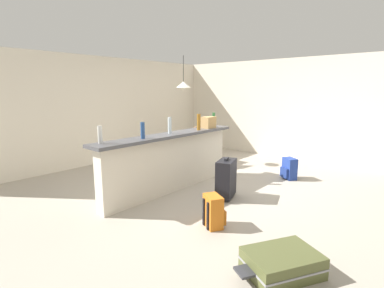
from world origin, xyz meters
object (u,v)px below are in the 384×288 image
(backpack_blue, at_px, (289,169))
(backpack_orange, at_px, (214,212))
(bottle_clear, at_px, (170,125))
(bottle_amber, at_px, (199,122))
(grocery_bag, at_px, (209,122))
(pendant_lamp, at_px, (183,85))
(suitcase_upright_black, at_px, (226,178))
(dining_table, at_px, (186,137))
(suitcase_flat_olive, at_px, (282,263))
(bottle_blue, at_px, (143,130))
(bottle_green, at_px, (214,120))
(dining_chair_near_partition, at_px, (204,145))
(bottle_white, at_px, (100,135))

(backpack_blue, relative_size, backpack_orange, 1.00)
(bottle_clear, relative_size, bottle_amber, 0.94)
(grocery_bag, bearing_deg, pendant_lamp, 64.17)
(suitcase_upright_black, distance_m, backpack_orange, 1.07)
(grocery_bag, relative_size, backpack_orange, 0.62)
(dining_table, bearing_deg, suitcase_flat_olive, -125.76)
(bottle_blue, relative_size, backpack_orange, 0.60)
(dining_table, bearing_deg, bottle_clear, -146.07)
(suitcase_upright_black, bearing_deg, grocery_bag, 53.04)
(bottle_blue, relative_size, pendant_lamp, 0.33)
(bottle_blue, relative_size, bottle_green, 0.89)
(dining_chair_near_partition, bearing_deg, backpack_orange, -138.68)
(dining_table, distance_m, suitcase_upright_black, 2.39)
(bottle_blue, distance_m, dining_chair_near_partition, 2.38)
(bottle_amber, bearing_deg, backpack_orange, -134.15)
(bottle_blue, relative_size, bottle_clear, 0.90)
(dining_table, height_order, backpack_blue, dining_table)
(bottle_green, xyz_separation_m, dining_chair_near_partition, (0.36, 0.54, -0.63))
(bottle_clear, bearing_deg, bottle_blue, -175.45)
(bottle_white, xyz_separation_m, suitcase_upright_black, (1.62, -1.01, -0.80))
(bottle_amber, distance_m, backpack_blue, 2.04)
(bottle_blue, distance_m, backpack_orange, 1.64)
(pendant_lamp, height_order, backpack_blue, pendant_lamp)
(bottle_white, height_order, bottle_amber, bottle_amber)
(dining_chair_near_partition, bearing_deg, bottle_white, -170.69)
(grocery_bag, xyz_separation_m, suitcase_flat_olive, (-1.97, -2.44, -1.01))
(bottle_amber, relative_size, dining_table, 0.27)
(dining_table, xyz_separation_m, pendant_lamp, (-0.02, 0.06, 1.21))
(bottle_clear, distance_m, suitcase_flat_olive, 2.87)
(bottle_clear, distance_m, backpack_blue, 2.57)
(grocery_bag, bearing_deg, bottle_green, 12.65)
(grocery_bag, distance_m, pendant_lamp, 1.51)
(bottle_clear, bearing_deg, backpack_orange, -113.62)
(dining_table, bearing_deg, grocery_bag, -117.70)
(pendant_lamp, height_order, backpack_orange, pendant_lamp)
(backpack_blue, bearing_deg, dining_table, 99.91)
(grocery_bag, bearing_deg, backpack_blue, -51.00)
(dining_chair_near_partition, height_order, suitcase_upright_black, dining_chair_near_partition)
(bottle_blue, bearing_deg, pendant_lamp, 28.26)
(bottle_green, height_order, grocery_bag, bottle_green)
(grocery_bag, xyz_separation_m, suitcase_upright_black, (-0.67, -0.89, -0.79))
(bottle_green, relative_size, suitcase_flat_olive, 0.32)
(backpack_blue, xyz_separation_m, backpack_orange, (-2.62, -0.11, 0.00))
(bottle_green, distance_m, backpack_orange, 2.50)
(bottle_blue, distance_m, grocery_bag, 1.63)
(bottle_blue, relative_size, grocery_bag, 0.97)
(bottle_green, bearing_deg, pendant_lamp, 73.15)
(bottle_clear, relative_size, grocery_bag, 1.07)
(bottle_green, bearing_deg, bottle_blue, -178.52)
(dining_table, relative_size, dining_chair_near_partition, 1.18)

